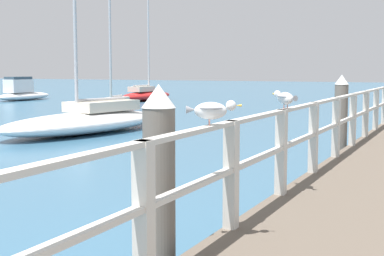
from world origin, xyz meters
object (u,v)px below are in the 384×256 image
(seagull_foreground, at_px, (212,110))
(seagull_background, at_px, (285,98))
(boat_3, at_px, (22,92))
(boat_1, at_px, (146,95))
(dock_piling_near, at_px, (159,185))
(boat_6, at_px, (113,106))
(dock_piling_far, at_px, (341,116))
(boat_2, at_px, (86,120))

(seagull_foreground, xyz_separation_m, seagull_background, (-0.01, 2.19, 0.00))
(seagull_foreground, relative_size, boat_3, 0.10)
(seagull_foreground, distance_m, boat_3, 29.84)
(seagull_background, height_order, boat_1, boat_1)
(boat_3, bearing_deg, seagull_background, 139.09)
(boat_3, bearing_deg, dock_piling_near, 135.06)
(seagull_background, relative_size, boat_6, 0.08)
(dock_piling_near, height_order, seagull_background, dock_piling_near)
(seagull_foreground, relative_size, boat_1, 0.07)
(boat_3, xyz_separation_m, boat_6, (10.07, -5.15, -0.20))
(dock_piling_far, relative_size, boat_3, 0.41)
(dock_piling_far, relative_size, seagull_foreground, 3.97)
(seagull_background, xyz_separation_m, boat_2, (-7.93, 6.49, -1.15))
(dock_piling_far, relative_size, boat_1, 0.27)
(boat_1, bearing_deg, dock_piling_far, -45.19)
(dock_piling_far, bearing_deg, seagull_background, -86.00)
(dock_piling_near, xyz_separation_m, boat_3, (-21.27, 20.73, -0.41))
(dock_piling_near, bearing_deg, seagull_foreground, 30.65)
(boat_6, bearing_deg, dock_piling_far, 129.47)
(seagull_foreground, relative_size, boat_2, 0.06)
(boat_1, relative_size, boat_3, 1.51)
(boat_3, relative_size, boat_6, 0.85)
(boat_6, bearing_deg, dock_piling_near, 110.11)
(dock_piling_near, height_order, dock_piling_far, same)
(dock_piling_near, xyz_separation_m, seagull_background, (0.37, 2.42, 0.64))
(seagull_background, height_order, boat_6, boat_6)
(boat_6, bearing_deg, boat_3, -42.69)
(seagull_background, height_order, boat_3, seagull_background)
(seagull_foreground, xyz_separation_m, boat_2, (-7.94, 8.68, -1.15))
(boat_1, height_order, boat_3, boat_1)
(dock_piling_near, distance_m, boat_2, 11.69)
(dock_piling_far, bearing_deg, seagull_foreground, -87.05)
(seagull_foreground, height_order, seagull_background, same)
(dock_piling_near, bearing_deg, boat_6, 125.71)
(boat_3, distance_m, boat_6, 11.31)
(boat_1, bearing_deg, seagull_foreground, -55.09)
(boat_1, bearing_deg, boat_2, -62.42)
(dock_piling_near, height_order, boat_2, boat_2)
(seagull_foreground, bearing_deg, boat_6, -171.47)
(boat_3, bearing_deg, boat_1, -157.29)
(seagull_foreground, height_order, boat_6, boat_6)
(seagull_background, distance_m, boat_6, 17.57)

